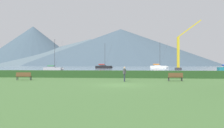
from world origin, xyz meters
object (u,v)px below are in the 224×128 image
Objects in this scene: person_seated_viewer at (124,73)px; park_bench_near_path at (24,76)px; park_bench_under_tree at (175,76)px; dock_crane at (179,54)px; sailboat_slip_4 at (53,69)px; sailboat_slip_2 at (159,67)px; sailboat_slip_3 at (104,67)px.

park_bench_near_path is at bearing 177.54° from person_seated_viewer.
dock_crane is at bearing 73.52° from park_bench_under_tree.
sailboat_slip_4 reaches higher than park_bench_under_tree.
sailboat_slip_4 is 6.01× the size of person_seated_viewer.
person_seated_viewer reaches higher than park_bench_under_tree.
sailboat_slip_4 is 44.38m from park_bench_near_path.
park_bench_under_tree is (-7.50, -84.60, -0.23)m from sailboat_slip_2.
sailboat_slip_2 is at bearing 82.71° from person_seated_viewer.
dock_crane reaches higher than person_seated_viewer.
park_bench_under_tree is at bearing -66.30° from sailboat_slip_3.
sailboat_slip_2 is 0.75× the size of dock_crane.
sailboat_slip_4 is at bearing -119.83° from sailboat_slip_2.
park_bench_under_tree is (30.19, -42.41, -0.05)m from sailboat_slip_4.
sailboat_slip_3 is 82.44m from park_bench_under_tree.
sailboat_slip_2 is 1.28× the size of sailboat_slip_4.
dock_crane is (29.84, -28.94, 4.54)m from sailboat_slip_3.
park_bench_near_path is at bearing 176.20° from park_bench_under_tree.
dock_crane is (10.72, 51.26, 4.75)m from park_bench_under_tree.
sailboat_slip_3 is at bearing 100.83° from person_seated_viewer.
sailboat_slip_2 is 33.80m from dock_crane.
sailboat_slip_2 is 26.98m from sailboat_slip_3.
sailboat_slip_3 is (-26.61, -4.40, -0.02)m from sailboat_slip_2.
sailboat_slip_3 reaches higher than sailboat_slip_4.
sailboat_slip_2 is 84.93m from park_bench_under_tree.
sailboat_slip_4 is 49.91m from person_seated_viewer.
sailboat_slip_3 is at bearing 78.51° from sailboat_slip_4.
person_seated_viewer is at bearing -70.40° from sailboat_slip_3.
park_bench_near_path is 59.20m from dock_crane.
park_bench_near_path and park_bench_under_tree have the same top height.
sailboat_slip_3 is 82.41m from person_seated_viewer.
dock_crane is (3.23, -33.34, 4.53)m from sailboat_slip_2.
dock_crane is at bearing 74.03° from person_seated_viewer.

